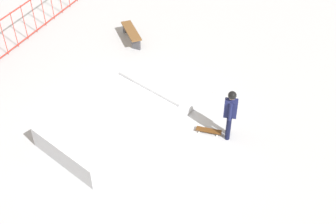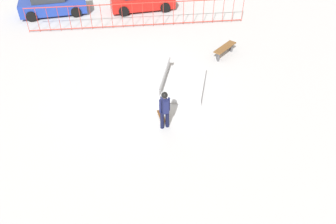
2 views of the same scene
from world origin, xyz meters
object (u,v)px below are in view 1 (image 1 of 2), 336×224
skateboard (209,130)px  skater (230,111)px  park_bench (131,33)px  skate_ramp (119,118)px

skateboard → skater: bearing=-0.9°
skater → park_bench: size_ratio=1.22×
skate_ramp → park_bench: skate_ramp is taller
skater → skateboard: skater is taller
skate_ramp → skateboard: size_ratio=7.18×
skater → park_bench: bearing=131.0°
skateboard → skate_ramp: bearing=-170.4°
skate_ramp → park_bench: size_ratio=4.17×
skater → park_bench: (3.64, 5.34, -0.65)m
skateboard → park_bench: (3.73, 4.75, 0.28)m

